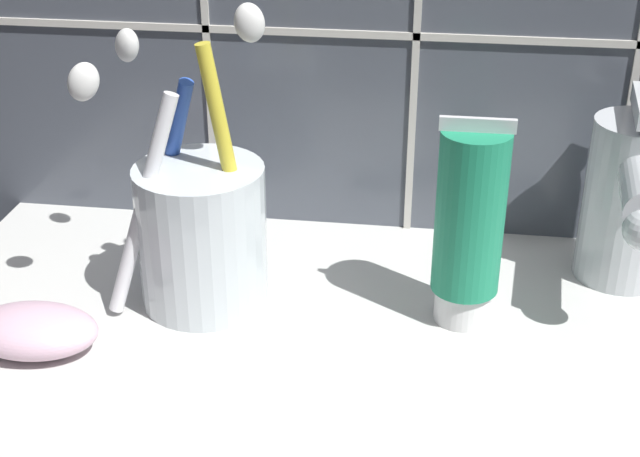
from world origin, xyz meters
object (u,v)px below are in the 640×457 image
(toothpaste_tube, at_px, (469,225))
(soap_bar, at_px, (34,330))
(toothbrush_cup, at_px, (200,229))
(sink_faucet, at_px, (632,198))

(toothpaste_tube, bearing_deg, soap_bar, -164.41)
(toothbrush_cup, xyz_separation_m, toothpaste_tube, (0.16, -0.00, 0.01))
(toothpaste_tube, distance_m, soap_bar, 0.26)
(sink_faucet, bearing_deg, toothpaste_tube, -53.57)
(toothpaste_tube, xyz_separation_m, sink_faucet, (0.10, 0.06, -0.00))
(toothbrush_cup, relative_size, toothpaste_tube, 1.45)
(toothbrush_cup, xyz_separation_m, sink_faucet, (0.26, 0.06, 0.01))
(toothbrush_cup, bearing_deg, toothpaste_tube, -0.12)
(toothbrush_cup, distance_m, soap_bar, 0.11)
(toothpaste_tube, height_order, sink_faucet, toothpaste_tube)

